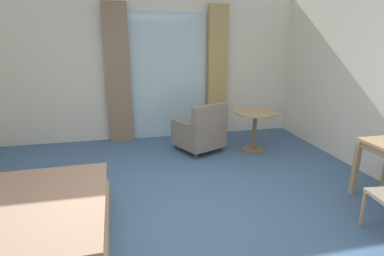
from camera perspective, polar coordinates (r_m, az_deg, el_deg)
The scene contains 7 objects.
ground at distance 3.55m, azimuth -1.93°, elevation -17.20°, with size 6.41×6.74×0.10m, color #426084.
wall_back at distance 6.08m, azimuth -7.70°, elevation 10.98°, with size 6.01×0.12×2.74m, color silver.
balcony_glass_door at distance 6.05m, azimuth -4.37°, elevation 9.50°, with size 1.49×0.02×2.41m, color silver.
curtain_panel_left at distance 5.88m, azimuth -13.71°, elevation 9.66°, with size 0.44×0.10×2.57m, color #897056.
curtain_panel_right at distance 6.16m, azimuth 4.81°, elevation 10.33°, with size 0.38×0.10×2.57m, color tan.
armchair_by_window at distance 5.32m, azimuth 1.63°, elevation -0.83°, with size 0.94×0.94×0.88m.
round_cafe_table at distance 5.43m, azimuth 11.76°, elevation 1.16°, with size 0.74×0.74×0.71m.
Camera 1 is at (-0.54, -2.92, 1.90)m, focal length 28.37 mm.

